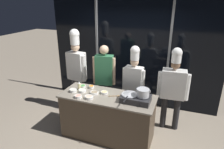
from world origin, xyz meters
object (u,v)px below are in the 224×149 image
object	(u,v)px
portable_stove	(136,99)
person_guest	(104,74)
serving_spoon_slotted	(116,96)
prep_bowl_mushrooms	(94,93)
chef_sous	(134,79)
prep_bowl_scallions	(83,86)
frying_pan	(130,94)
prep_bowl_bean_sprouts	(82,91)
squeeze_bottle_oil	(79,86)
prep_bowl_shrimp	(78,96)
chef_head	(76,65)
prep_bowl_ginger	(104,92)
prep_bowl_carrots	(91,87)
prep_bowl_chicken	(89,97)
chef_line	(173,86)
stock_pot	(143,93)
prep_bowl_garlic	(73,90)

from	to	relation	value
portable_stove	person_guest	xyz separation A→B (m)	(-0.93, 0.73, 0.08)
portable_stove	serving_spoon_slotted	xyz separation A→B (m)	(-0.40, 0.07, -0.05)
prep_bowl_mushrooms	chef_sous	size ratio (longest dim) A/B	0.09
prep_bowl_scallions	frying_pan	bearing A→B (deg)	-10.57
frying_pan	prep_bowl_scallions	xyz separation A→B (m)	(-1.07, 0.20, -0.11)
prep_bowl_bean_sprouts	frying_pan	bearing A→B (deg)	-0.78
frying_pan	squeeze_bottle_oil	world-z (taller)	squeeze_bottle_oil
prep_bowl_shrimp	prep_bowl_bean_sprouts	xyz separation A→B (m)	(-0.05, 0.25, -0.00)
prep_bowl_bean_sprouts	chef_sous	xyz separation A→B (m)	(0.86, 0.74, 0.09)
serving_spoon_slotted	chef_head	xyz separation A→B (m)	(-1.26, 0.68, 0.27)
prep_bowl_ginger	prep_bowl_carrots	size ratio (longest dim) A/B	1.25
frying_pan	prep_bowl_ginger	size ratio (longest dim) A/B	3.76
prep_bowl_bean_sprouts	chef_head	size ratio (longest dim) A/B	0.08
prep_bowl_chicken	chef_line	distance (m)	1.73
prep_bowl_chicken	chef_line	size ratio (longest dim) A/B	0.09
frying_pan	chef_line	world-z (taller)	chef_line
portable_stove	prep_bowl_bean_sprouts	world-z (taller)	portable_stove
squeeze_bottle_oil	chef_line	xyz separation A→B (m)	(1.80, 0.69, -0.00)
prep_bowl_ginger	chef_sous	world-z (taller)	chef_sous
chef_line	chef_sous	bearing A→B (deg)	-2.84
chef_sous	chef_line	xyz separation A→B (m)	(0.83, 0.02, -0.03)
prep_bowl_mushrooms	prep_bowl_shrimp	world-z (taller)	prep_bowl_shrimp
portable_stove	serving_spoon_slotted	world-z (taller)	portable_stove
chef_sous	portable_stove	bearing A→B (deg)	111.68
prep_bowl_mushrooms	prep_bowl_shrimp	bearing A→B (deg)	-130.05
prep_bowl_chicken	chef_sous	bearing A→B (deg)	57.42
prep_bowl_bean_sprouts	person_guest	bearing A→B (deg)	75.95
frying_pan	stock_pot	xyz separation A→B (m)	(0.24, 0.01, 0.06)
stock_pot	chef_sous	size ratio (longest dim) A/B	0.14
prep_bowl_shrimp	chef_sous	xyz separation A→B (m)	(0.81, 1.00, 0.09)
stock_pot	prep_bowl_mushrooms	distance (m)	0.98
stock_pot	chef_head	xyz separation A→B (m)	(-1.78, 0.75, 0.07)
portable_stove	prep_bowl_carrots	size ratio (longest dim) A/B	4.62
stock_pot	prep_bowl_chicken	xyz separation A→B (m)	(-0.97, -0.20, -0.17)
prep_bowl_ginger	prep_bowl_chicken	size ratio (longest dim) A/B	0.86
prep_bowl_mushrooms	serving_spoon_slotted	size ratio (longest dim) A/B	0.74
prep_bowl_bean_sprouts	prep_bowl_shrimp	bearing A→B (deg)	-78.86
frying_pan	serving_spoon_slotted	size ratio (longest dim) A/B	2.45
portable_stove	person_guest	world-z (taller)	person_guest
prep_bowl_ginger	chef_head	world-z (taller)	chef_head
prep_bowl_garlic	prep_bowl_chicken	world-z (taller)	prep_bowl_garlic
serving_spoon_slotted	chef_sous	world-z (taller)	chef_sous
chef_sous	serving_spoon_slotted	bearing A→B (deg)	80.67
prep_bowl_carrots	chef_head	world-z (taller)	chef_head
squeeze_bottle_oil	prep_bowl_garlic	distance (m)	0.16
prep_bowl_carrots	serving_spoon_slotted	bearing A→B (deg)	-15.39
prep_bowl_ginger	prep_bowl_garlic	xyz separation A→B (m)	(-0.62, -0.15, 0.01)
prep_bowl_scallions	prep_bowl_garlic	bearing A→B (deg)	-107.87
prep_bowl_ginger	chef_head	size ratio (longest dim) A/B	0.07
prep_bowl_chicken	prep_bowl_ginger	bearing A→B (deg)	56.20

